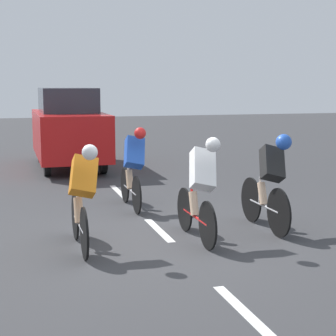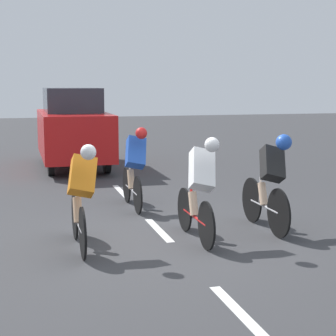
# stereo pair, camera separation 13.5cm
# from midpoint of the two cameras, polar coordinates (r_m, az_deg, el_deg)

# --- Properties ---
(ground_plane) EXTENTS (60.00, 60.00, 0.00)m
(ground_plane) POSITION_cam_midpoint_polar(r_m,az_deg,el_deg) (8.10, -0.46, -7.23)
(ground_plane) COLOR #38383A
(lane_stripe_near) EXTENTS (0.12, 1.40, 0.01)m
(lane_stripe_near) POSITION_cam_midpoint_polar(r_m,az_deg,el_deg) (5.70, 7.03, -14.24)
(lane_stripe_near) COLOR white
(lane_stripe_near) RESTS_ON ground
(lane_stripe_mid) EXTENTS (0.12, 1.40, 0.01)m
(lane_stripe_mid) POSITION_cam_midpoint_polar(r_m,az_deg,el_deg) (8.58, -1.39, -6.31)
(lane_stripe_mid) COLOR white
(lane_stripe_mid) RESTS_ON ground
(lane_stripe_far) EXTENTS (0.12, 1.40, 0.01)m
(lane_stripe_far) POSITION_cam_midpoint_polar(r_m,az_deg,el_deg) (11.63, -5.39, -2.38)
(lane_stripe_far) COLOR white
(lane_stripe_far) RESTS_ON ground
(cyclist_black) EXTENTS (0.44, 1.68, 1.48)m
(cyclist_black) POSITION_cam_midpoint_polar(r_m,az_deg,el_deg) (8.55, 9.87, -1.15)
(cyclist_black) COLOR black
(cyclist_black) RESTS_ON ground
(cyclist_orange) EXTENTS (0.43, 1.64, 1.45)m
(cyclist_orange) POSITION_cam_midpoint_polar(r_m,az_deg,el_deg) (7.51, -9.22, -2.72)
(cyclist_orange) COLOR black
(cyclist_orange) RESTS_ON ground
(cyclist_blue) EXTENTS (0.43, 1.64, 1.47)m
(cyclist_blue) POSITION_cam_midpoint_polar(r_m,az_deg,el_deg) (9.91, -3.95, 0.20)
(cyclist_blue) COLOR black
(cyclist_blue) RESTS_ON ground
(cyclist_white) EXTENTS (0.45, 1.67, 1.49)m
(cyclist_white) POSITION_cam_midpoint_polar(r_m,az_deg,el_deg) (7.85, 2.82, -1.90)
(cyclist_white) COLOR black
(cyclist_white) RESTS_ON ground
(support_car) EXTENTS (1.70, 4.05, 2.09)m
(support_car) POSITION_cam_midpoint_polar(r_m,az_deg,el_deg) (15.05, -10.30, 4.03)
(support_car) COLOR black
(support_car) RESTS_ON ground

